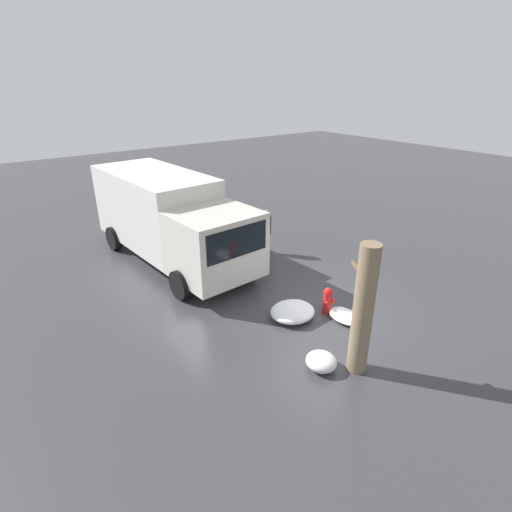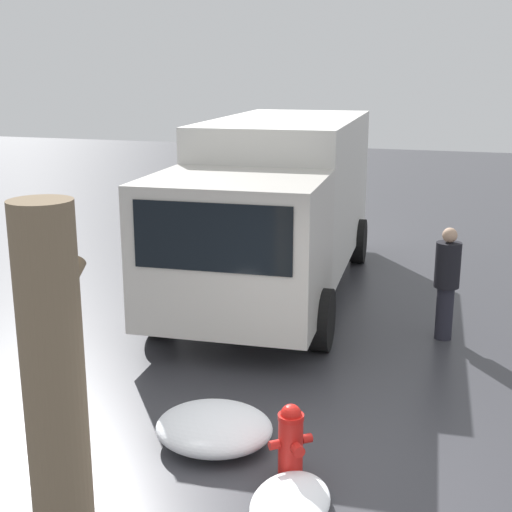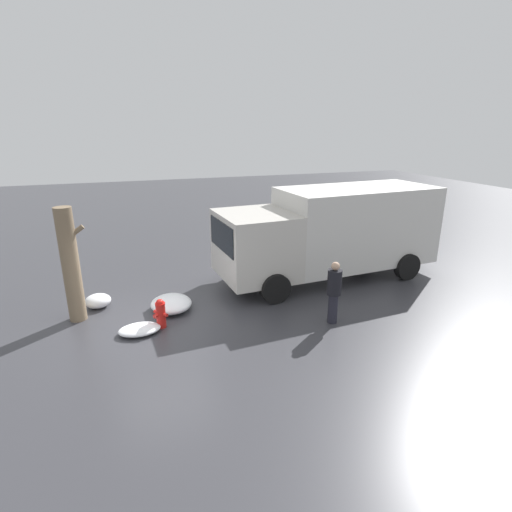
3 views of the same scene
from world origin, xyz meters
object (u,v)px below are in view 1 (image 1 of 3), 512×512
fire_hydrant (328,300)px  delivery_truck (169,216)px  tree_trunk (363,310)px  pedestrian (266,230)px

fire_hydrant → delivery_truck: 6.34m
tree_trunk → pedestrian: tree_trunk is taller
pedestrian → fire_hydrant: bearing=-69.9°
fire_hydrant → delivery_truck: bearing=158.7°
fire_hydrant → pedestrian: 4.50m
delivery_truck → pedestrian: 3.52m
delivery_truck → pedestrian: size_ratio=4.48×
tree_trunk → delivery_truck: 8.02m
tree_trunk → pedestrian: bearing=-20.6°
fire_hydrant → pedestrian: size_ratio=0.46×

